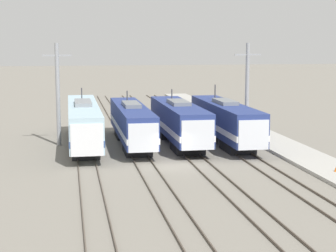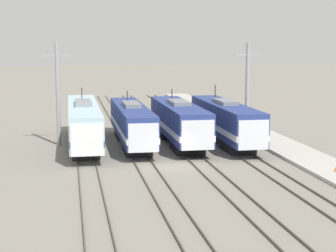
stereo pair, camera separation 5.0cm
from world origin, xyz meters
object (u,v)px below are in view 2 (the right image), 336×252
traffic_cone (336,168)px  catenary_tower_right (247,90)px  locomotive_center_right (180,122)px  locomotive_far_left (84,123)px  catenary_tower_left (58,93)px  locomotive_far_right (226,122)px  locomotive_center_left (132,124)px

traffic_cone → catenary_tower_right: bearing=96.1°
locomotive_center_right → traffic_cone: 17.05m
locomotive_far_left → traffic_cone: locomotive_far_left is taller
locomotive_center_right → catenary_tower_left: catenary_tower_left is taller
catenary_tower_left → traffic_cone: bearing=-38.3°
locomotive_center_right → catenary_tower_right: (7.31, 1.87, 2.86)m
locomotive_far_left → catenary_tower_left: catenary_tower_left is taller
locomotive_far_right → catenary_tower_left: size_ratio=1.79×
locomotive_far_right → catenary_tower_right: size_ratio=1.79×
locomotive_far_right → catenary_tower_left: bearing=172.4°
catenary_tower_right → locomotive_far_left: bearing=-176.0°
locomotive_center_left → locomotive_center_right: 4.58m
locomotive_center_right → catenary_tower_right: bearing=14.4°
locomotive_center_left → catenary_tower_left: bearing=167.5°
locomotive_center_right → traffic_cone: bearing=-57.8°
locomotive_far_left → locomotive_far_right: (13.69, -0.99, -0.03)m
catenary_tower_right → traffic_cone: bearing=-83.9°
catenary_tower_left → locomotive_center_left: bearing=-12.5°
locomotive_center_left → catenary_tower_left: size_ratio=1.79×
locomotive_center_left → catenary_tower_right: (11.87, 1.52, 2.93)m
locomotive_center_left → catenary_tower_left: 7.64m
locomotive_far_left → catenary_tower_left: size_ratio=2.04×
catenary_tower_left → locomotive_far_left: bearing=-26.2°
locomotive_center_right → catenary_tower_right: catenary_tower_right is taller
locomotive_far_left → locomotive_far_right: size_ratio=1.14×
locomotive_center_right → catenary_tower_left: 11.96m
locomotive_far_right → catenary_tower_left: catenary_tower_left is taller
locomotive_far_left → locomotive_center_right: size_ratio=1.20×
catenary_tower_right → locomotive_center_left: bearing=-172.7°
locomotive_far_left → catenary_tower_right: size_ratio=2.04×
locomotive_center_left → locomotive_center_right: size_ratio=1.05×
locomotive_far_right → locomotive_center_right: bearing=176.7°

